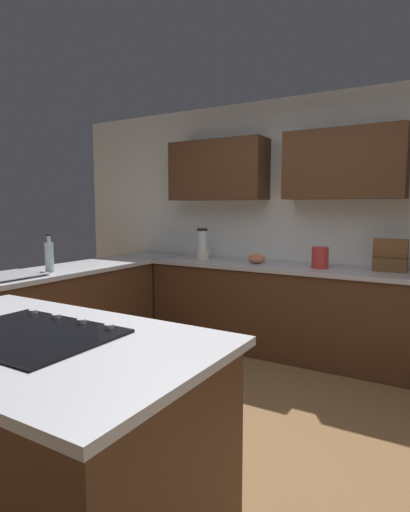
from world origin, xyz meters
TOP-DOWN VIEW (x-y plane):
  - ground_plane at (0.00, 0.00)m, footprint 14.00×14.00m
  - wall_back at (0.06, -2.05)m, footprint 6.00×0.44m
  - lower_cabinets_back at (0.10, -1.72)m, footprint 2.80×0.60m
  - countertop_back at (0.10, -1.72)m, footprint 2.84×0.64m
  - lower_cabinets_side at (1.82, -0.55)m, footprint 0.60×2.90m
  - countertop_side at (1.82, -0.55)m, footprint 0.64×2.94m
  - island_base at (0.29, 1.06)m, footprint 1.69×0.94m
  - island_top at (0.29, 1.06)m, footprint 1.77×1.02m
  - cooktop at (0.29, 1.06)m, footprint 0.76×0.56m
  - blender at (1.05, -1.71)m, footprint 0.15×0.15m
  - mixing_bowl at (0.40, -1.71)m, footprint 0.18×0.18m
  - spice_rack at (-0.85, -1.80)m, footprint 0.29×0.11m
  - kettle at (-0.25, -1.71)m, footprint 0.16×0.16m
  - dish_soap_bottle at (1.77, -0.26)m, footprint 0.08×0.08m

SIDE VIEW (x-z plane):
  - ground_plane at x=0.00m, z-range 0.00..0.00m
  - lower_cabinets_back at x=0.10m, z-range 0.00..0.86m
  - lower_cabinets_side at x=1.82m, z-range 0.00..0.86m
  - island_base at x=0.29m, z-range 0.00..0.86m
  - countertop_back at x=0.10m, z-range 0.86..0.90m
  - countertop_side at x=1.82m, z-range 0.86..0.90m
  - island_top at x=0.29m, z-range 0.86..0.90m
  - cooktop at x=0.29m, z-range 0.89..0.92m
  - mixing_bowl at x=0.40m, z-range 0.90..1.00m
  - kettle at x=-0.25m, z-range 0.90..1.10m
  - dish_soap_bottle at x=1.77m, z-range 0.87..1.21m
  - spice_rack at x=-0.85m, z-range 0.90..1.19m
  - blender at x=1.05m, z-range 0.88..1.22m
  - wall_back at x=0.06m, z-range 0.13..2.73m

